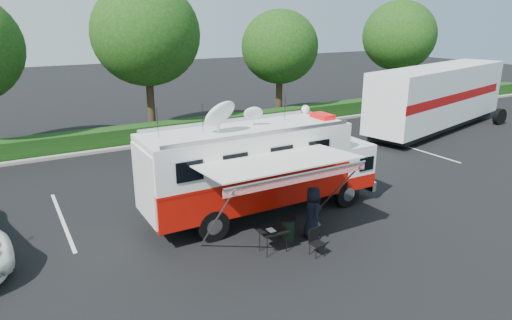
{
  "coord_description": "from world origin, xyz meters",
  "views": [
    {
      "loc": [
        -7.88,
        -13.24,
        6.9
      ],
      "look_at": [
        0.0,
        0.5,
        1.9
      ],
      "focal_mm": 32.0,
      "sensor_mm": 36.0,
      "label": 1
    }
  ],
  "objects": [
    {
      "name": "folding_chair",
      "position": [
        -0.18,
        -3.42,
        0.49
      ],
      "size": [
        0.44,
        0.45,
        0.83
      ],
      "color": "black",
      "rests_on": "ground_plane"
    },
    {
      "name": "command_truck",
      "position": [
        -0.08,
        -0.0,
        1.79
      ],
      "size": [
        8.73,
        2.4,
        4.19
      ],
      "color": "black",
      "rests_on": "ground_plane"
    },
    {
      "name": "semi_trailer",
      "position": [
        16.13,
        5.67,
        2.09
      ],
      "size": [
        13.14,
        5.68,
        3.97
      ],
      "color": "white",
      "rests_on": "ground_plane"
    },
    {
      "name": "person",
      "position": [
        0.4,
        -2.47,
        0.0
      ],
      "size": [
        0.78,
        0.98,
        1.75
      ],
      "primitive_type": "imported",
      "rotation": [
        0.0,
        0.0,
        1.28
      ],
      "color": "black",
      "rests_on": "ground_plane"
    },
    {
      "name": "ground_plane",
      "position": [
        0.0,
        0.0,
        0.0
      ],
      "size": [
        120.0,
        120.0,
        0.0
      ],
      "primitive_type": "plane",
      "color": "black",
      "rests_on": "ground"
    },
    {
      "name": "folding_table",
      "position": [
        -1.21,
        -2.65,
        0.67
      ],
      "size": [
        0.85,
        0.61,
        0.72
      ],
      "color": "black",
      "rests_on": "ground_plane"
    },
    {
      "name": "back_border",
      "position": [
        1.14,
        12.9,
        5.0
      ],
      "size": [
        60.0,
        6.14,
        8.87
      ],
      "color": "#9E998E",
      "rests_on": "ground_plane"
    },
    {
      "name": "awning",
      "position": [
        -0.86,
        -2.5,
        2.7
      ],
      "size": [
        4.76,
        2.47,
        2.88
      ],
      "color": "silver",
      "rests_on": "ground_plane"
    },
    {
      "name": "stall_lines",
      "position": [
        -0.5,
        3.0,
        0.0
      ],
      "size": [
        24.12,
        5.5,
        0.01
      ],
      "color": "silver",
      "rests_on": "ground_plane"
    },
    {
      "name": "trash_bin",
      "position": [
        -0.33,
        -2.17,
        0.37
      ],
      "size": [
        0.48,
        0.48,
        0.73
      ],
      "color": "black",
      "rests_on": "ground_plane"
    }
  ]
}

